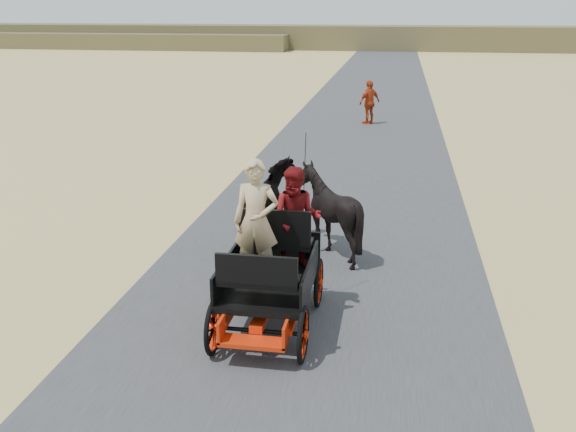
% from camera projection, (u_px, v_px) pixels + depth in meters
% --- Properties ---
extents(ground, '(140.00, 140.00, 0.00)m').
position_uv_depth(ground, '(293.00, 343.00, 9.08)').
color(ground, tan).
extents(road, '(6.00, 140.00, 0.01)m').
position_uv_depth(road, '(293.00, 343.00, 9.08)').
color(road, '#38383A').
rests_on(road, ground).
extents(ridge_far, '(140.00, 6.00, 2.40)m').
position_uv_depth(ridge_far, '(388.00, 38.00, 66.72)').
color(ridge_far, brown).
rests_on(ridge_far, ground).
extents(ridge_near, '(40.00, 4.00, 1.60)m').
position_uv_depth(ridge_near, '(101.00, 41.00, 67.86)').
color(ridge_near, brown).
rests_on(ridge_near, ground).
extents(carriage, '(1.30, 2.40, 0.72)m').
position_uv_depth(carriage, '(270.00, 303.00, 9.48)').
color(carriage, black).
rests_on(carriage, ground).
extents(horse_left, '(0.91, 2.01, 1.70)m').
position_uv_depth(horse_left, '(272.00, 209.00, 12.22)').
color(horse_left, black).
rests_on(horse_left, ground).
extents(horse_right, '(1.37, 1.54, 1.70)m').
position_uv_depth(horse_right, '(329.00, 212.00, 12.05)').
color(horse_right, black).
rests_on(horse_right, ground).
extents(driver_man, '(0.66, 0.43, 1.80)m').
position_uv_depth(driver_man, '(256.00, 221.00, 9.16)').
color(driver_man, tan).
rests_on(driver_man, carriage).
extents(passenger_woman, '(0.77, 0.60, 1.58)m').
position_uv_depth(passenger_woman, '(297.00, 218.00, 9.64)').
color(passenger_woman, '#660C0F').
rests_on(passenger_woman, carriage).
extents(pedestrian, '(1.01, 1.01, 1.73)m').
position_uv_depth(pedestrian, '(369.00, 102.00, 25.36)').
color(pedestrian, '#AC3413').
rests_on(pedestrian, ground).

